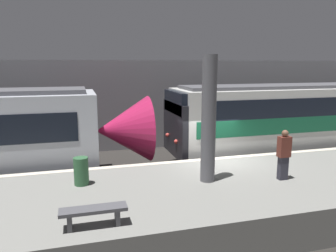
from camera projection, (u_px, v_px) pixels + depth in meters
name	position (u px, v px, depth m)	size (l,w,h in m)	color
ground_plane	(214.00, 184.00, 13.04)	(120.00, 120.00, 0.00)	#282623
platform	(246.00, 195.00, 10.53)	(40.00, 5.09, 1.11)	slate
station_rear_barrier	(170.00, 104.00, 18.60)	(50.00, 0.15, 4.92)	gray
support_pillar_near	(209.00, 120.00, 9.94)	(0.45, 0.45, 3.89)	#56565B
train_boxy	(326.00, 120.00, 16.42)	(16.22, 3.00, 3.76)	black
person_waiting	(284.00, 154.00, 10.26)	(0.38, 0.24, 1.60)	#2D2D38
platform_bench	(94.00, 212.00, 7.33)	(1.50, 0.40, 0.45)	#4C4C51
trash_bin	(81.00, 171.00, 9.89)	(0.44, 0.44, 0.85)	#2D5B38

